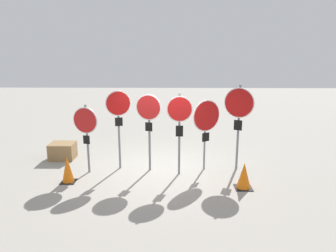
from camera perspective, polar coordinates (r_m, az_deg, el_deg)
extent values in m
plane|color=gray|center=(9.97, -0.96, -7.91)|extent=(40.00, 40.00, 0.00)
cylinder|color=slate|center=(9.89, -13.85, -2.23)|extent=(0.07, 0.07, 2.05)
cylinder|color=white|center=(9.71, -14.21, 0.95)|extent=(0.75, 0.23, 0.77)
cylinder|color=red|center=(9.69, -14.26, 0.93)|extent=(0.69, 0.21, 0.71)
cube|color=black|center=(9.85, -14.01, -2.34)|extent=(0.20, 0.08, 0.25)
cylinder|color=slate|center=(10.00, -8.54, -0.94)|extent=(0.06, 0.06, 2.34)
cylinder|color=white|center=(9.77, -8.68, 3.94)|extent=(0.74, 0.23, 0.76)
cylinder|color=#AD0F0F|center=(9.75, -8.67, 3.92)|extent=(0.68, 0.22, 0.70)
cube|color=black|center=(9.88, -8.56, 0.73)|extent=(0.22, 0.09, 0.26)
cylinder|color=slate|center=(9.77, -3.24, -1.66)|extent=(0.07, 0.07, 2.18)
cylinder|color=white|center=(9.52, -3.41, 3.27)|extent=(0.74, 0.20, 0.76)
cylinder|color=red|center=(9.50, -3.45, 3.25)|extent=(0.69, 0.18, 0.70)
cube|color=black|center=(9.64, -3.36, -0.14)|extent=(0.21, 0.07, 0.26)
cylinder|color=slate|center=(9.42, 1.98, -1.51)|extent=(0.07, 0.07, 2.41)
cylinder|color=white|center=(9.19, 2.03, 2.98)|extent=(0.74, 0.03, 0.74)
cylinder|color=red|center=(9.17, 2.03, 2.96)|extent=(0.68, 0.03, 0.68)
cube|color=black|center=(9.33, 2.00, -0.89)|extent=(0.21, 0.03, 0.32)
cylinder|color=slate|center=(9.91, 6.39, -2.30)|extent=(0.06, 0.06, 1.91)
cylinder|color=white|center=(9.70, 6.69, 1.78)|extent=(0.83, 0.49, 0.94)
cylinder|color=#AD0F0F|center=(9.68, 6.75, 1.76)|extent=(0.77, 0.46, 0.88)
cube|color=black|center=(9.85, 6.58, -1.93)|extent=(0.22, 0.14, 0.26)
cylinder|color=slate|center=(10.03, 12.14, -0.29)|extent=(0.07, 0.07, 2.60)
cylinder|color=white|center=(9.82, 12.28, 3.96)|extent=(0.82, 0.41, 0.90)
cylinder|color=#AD0F0F|center=(9.81, 12.26, 3.95)|extent=(0.77, 0.38, 0.84)
cube|color=black|center=(9.96, 12.08, 0.15)|extent=(0.23, 0.13, 0.31)
cube|color=black|center=(9.65, -16.93, -9.24)|extent=(0.40, 0.40, 0.02)
cone|color=orange|center=(9.51, -17.09, -7.14)|extent=(0.33, 0.33, 0.74)
cube|color=black|center=(9.11, 12.98, -10.41)|extent=(0.45, 0.45, 0.02)
cone|color=orange|center=(8.97, 13.10, -8.35)|extent=(0.38, 0.38, 0.69)
cube|color=olive|center=(11.53, -17.87, -4.14)|extent=(0.81, 0.67, 0.53)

